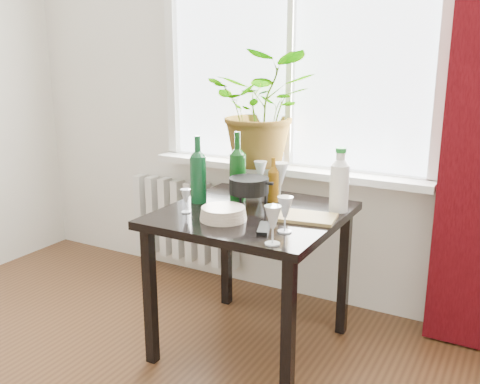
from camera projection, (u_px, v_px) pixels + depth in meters
The scene contains 18 objects.
window at pixel (293, 33), 3.01m from camera, with size 1.72×0.08×1.62m.
windowsill at pixel (285, 169), 3.15m from camera, with size 1.72×0.20×0.04m.
radiator at pixel (185, 220), 3.65m from camera, with size 0.80×0.10×0.55m.
table at pixel (252, 229), 2.65m from camera, with size 0.85×0.85×0.74m.
potted_plant at pixel (263, 109), 3.08m from camera, with size 0.60×0.52×0.67m, color #257E21.
wine_bottle_left at pixel (198, 169), 2.73m from camera, with size 0.08×0.08×0.36m, color #0C3E1C, non-canonical shape.
wine_bottle_right at pixel (238, 166), 2.76m from camera, with size 0.09×0.09×0.37m, color #0B3D0F, non-canonical shape.
bottle_amber at pixel (273, 180), 2.76m from camera, with size 0.06×0.06×0.23m, color brown, non-canonical shape.
cleaning_bottle at pixel (340, 179), 2.58m from camera, with size 0.09×0.09×0.32m, color white, non-canonical shape.
wineglass_front_right at pixel (285, 214), 2.30m from camera, with size 0.07×0.07×0.16m, color silver, non-canonical shape.
wineglass_far_right at pixel (273, 225), 2.15m from camera, with size 0.07×0.07×0.17m, color silver, non-canonical shape.
wineglass_back_center at pixel (280, 181), 2.79m from camera, with size 0.09×0.09×0.21m, color silver, non-canonical shape.
wineglass_back_left at pixel (260, 176), 2.97m from camera, with size 0.07×0.07×0.17m, color silver, non-canonical shape.
wineglass_front_left at pixel (186, 201), 2.58m from camera, with size 0.05×0.05×0.12m, color silver, non-canonical shape.
plate_stack at pixel (223, 214), 2.48m from camera, with size 0.22×0.22×0.06m, color beige.
fondue_pot at pixel (249, 193), 2.66m from camera, with size 0.23×0.20×0.15m, color black, non-canonical shape.
tv_remote at pixel (264, 228), 2.34m from camera, with size 0.05×0.16×0.02m, color black.
cutting_board at pixel (304, 217), 2.50m from camera, with size 0.29×0.19×0.02m, color #9F8147.
Camera 1 is at (1.26, -0.67, 1.51)m, focal length 40.00 mm.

